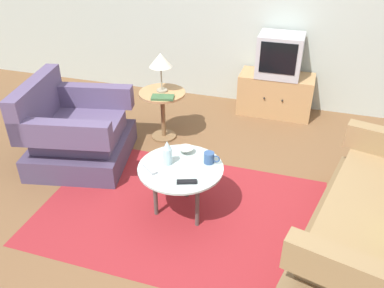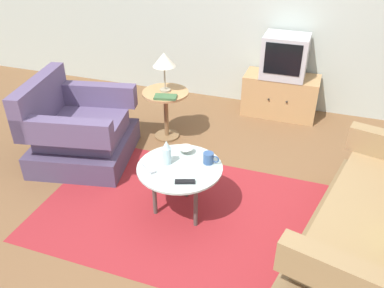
{
  "view_description": "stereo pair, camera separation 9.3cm",
  "coord_description": "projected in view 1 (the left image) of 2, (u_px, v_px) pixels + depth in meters",
  "views": [
    {
      "loc": [
        0.78,
        -2.46,
        2.3
      ],
      "look_at": [
        -0.08,
        0.29,
        0.55
      ],
      "focal_mm": 36.78,
      "sensor_mm": 36.0,
      "label": 1
    },
    {
      "loc": [
        0.87,
        -2.43,
        2.3
      ],
      "look_at": [
        -0.08,
        0.29,
        0.55
      ],
      "focal_mm": 36.78,
      "sensor_mm": 36.0,
      "label": 2
    }
  ],
  "objects": [
    {
      "name": "book",
      "position": [
        163.0,
        97.0,
        4.12
      ],
      "size": [
        0.26,
        0.18,
        0.02
      ],
      "rotation": [
        0.0,
        0.0,
        0.23
      ],
      "color": "#3D663D",
      "rests_on": "side_table"
    },
    {
      "name": "ground_plane",
      "position": [
        190.0,
        216.0,
        3.4
      ],
      "size": [
        16.0,
        16.0,
        0.0
      ],
      "primitive_type": "plane",
      "color": "brown"
    },
    {
      "name": "tv_remote_silver",
      "position": [
        150.0,
        169.0,
        3.17
      ],
      "size": [
        0.16,
        0.14,
        0.02
      ],
      "rotation": [
        0.0,
        0.0,
        5.6
      ],
      "color": "#B2B2B7",
      "rests_on": "coffee_table"
    },
    {
      "name": "area_rug",
      "position": [
        181.0,
        211.0,
        3.46
      ],
      "size": [
        2.43,
        1.63,
        0.0
      ],
      "primitive_type": "cube",
      "color": "maroon",
      "rests_on": "ground"
    },
    {
      "name": "side_table",
      "position": [
        163.0,
        105.0,
        4.35
      ],
      "size": [
        0.51,
        0.51,
        0.56
      ],
      "color": "tan",
      "rests_on": "ground"
    },
    {
      "name": "mug",
      "position": [
        209.0,
        158.0,
        3.24
      ],
      "size": [
        0.14,
        0.09,
        0.1
      ],
      "color": "#335184",
      "rests_on": "coffee_table"
    },
    {
      "name": "tv_remote_dark",
      "position": [
        187.0,
        182.0,
        3.02
      ],
      "size": [
        0.16,
        0.09,
        0.02
      ],
      "rotation": [
        0.0,
        0.0,
        3.48
      ],
      "color": "black",
      "rests_on": "coffee_table"
    },
    {
      "name": "vase",
      "position": [
        167.0,
        153.0,
        3.2
      ],
      "size": [
        0.08,
        0.08,
        0.22
      ],
      "color": "silver",
      "rests_on": "coffee_table"
    },
    {
      "name": "couch",
      "position": [
        383.0,
        226.0,
        2.88
      ],
      "size": [
        1.27,
        1.93,
        0.85
      ],
      "rotation": [
        0.0,
        0.0,
        1.33
      ],
      "color": "brown",
      "rests_on": "ground"
    },
    {
      "name": "tv_stand",
      "position": [
        275.0,
        94.0,
        4.97
      ],
      "size": [
        0.91,
        0.45,
        0.51
      ],
      "color": "tan",
      "rests_on": "ground"
    },
    {
      "name": "bowl",
      "position": [
        186.0,
        150.0,
        3.37
      ],
      "size": [
        0.13,
        0.13,
        0.05
      ],
      "color": "silver",
      "rests_on": "coffee_table"
    },
    {
      "name": "television",
      "position": [
        280.0,
        55.0,
        4.7
      ],
      "size": [
        0.52,
        0.43,
        0.51
      ],
      "color": "#B7B7BC",
      "rests_on": "tv_stand"
    },
    {
      "name": "coffee_table",
      "position": [
        180.0,
        172.0,
        3.24
      ],
      "size": [
        0.71,
        0.71,
        0.47
      ],
      "color": "#B2C6C1",
      "rests_on": "ground"
    },
    {
      "name": "armchair",
      "position": [
        75.0,
        134.0,
        4.02
      ],
      "size": [
        1.11,
        1.15,
        0.86
      ],
      "rotation": [
        0.0,
        0.0,
        -1.36
      ],
      "color": "#4B3E5C",
      "rests_on": "ground"
    },
    {
      "name": "table_lamp",
      "position": [
        161.0,
        61.0,
        4.11
      ],
      "size": [
        0.24,
        0.24,
        0.43
      ],
      "color": "#9E937A",
      "rests_on": "side_table"
    }
  ]
}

